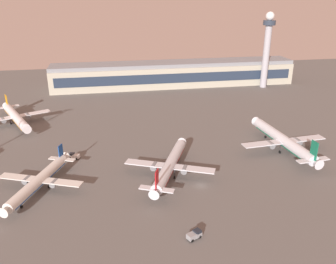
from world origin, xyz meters
TOP-DOWN VIEW (x-y plane):
  - ground_plane at (0.00, 0.00)m, footprint 416.00×416.00m
  - terminal_building at (17.52, 135.00)m, footprint 164.85×22.40m
  - control_tower at (76.68, 119.97)m, footprint 8.00×8.00m
  - airplane_taxiway_distant at (-53.27, 6.78)m, footprint 28.40×36.00m
  - airplane_mid_apron at (-9.20, 8.81)m, footprint 31.12×39.39m
  - airplane_terminal_side at (40.61, 21.26)m, footprint 36.47×46.80m
  - airplane_near_gate at (-74.17, 73.05)m, footprint 32.24×40.81m
  - cargo_loader at (-9.04, -26.49)m, footprint 4.58×3.61m
  - baggage_tractor at (-43.81, 29.00)m, footprint 4.58×3.47m

SIDE VIEW (x-z plane):
  - ground_plane at x=0.00m, z-range 0.00..0.00m
  - cargo_loader at x=-9.04m, z-range 0.05..2.30m
  - baggage_tractor at x=-43.81m, z-range 0.05..2.30m
  - airplane_taxiway_distant at x=-53.27m, z-range -1.18..8.50m
  - airplane_mid_apron at x=-9.20m, z-range -1.31..9.40m
  - airplane_near_gate at x=-74.17m, z-range -1.35..9.74m
  - airplane_terminal_side at x=40.61m, z-range -1.46..10.53m
  - terminal_building at x=17.52m, z-range -0.11..16.29m
  - control_tower at x=76.68m, z-range 3.41..52.57m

